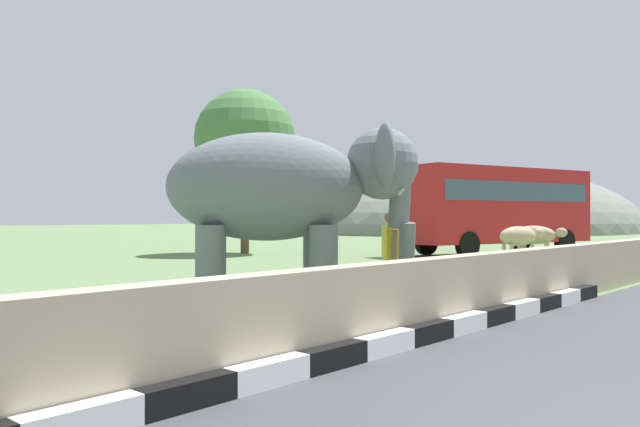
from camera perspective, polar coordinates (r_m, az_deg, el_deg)
The scene contains 9 objects.
striped_curb at distance 6.24m, azimuth -1.61°, elevation -13.56°, with size 16.20×0.20×0.24m.
barrier_parapet at distance 8.17m, azimuth 8.33°, elevation -7.67°, with size 28.00×0.36×1.00m, color tan.
elephant at distance 9.97m, azimuth -2.80°, elevation 2.09°, with size 3.90×3.76×2.98m.
person_handler at distance 10.81m, azimuth 6.44°, elevation -3.59°, with size 0.51×0.56×1.66m.
bus_red at distance 26.89m, azimuth 15.69°, elevation 0.86°, with size 9.09×4.88×3.50m.
cow_near at distance 21.94m, azimuth 17.56°, elevation -2.04°, with size 1.91×1.11×1.23m.
cow_mid at distance 23.49m, azimuth 18.84°, elevation -1.92°, with size 0.93×1.93×1.23m.
tree_distant at distance 26.89m, azimuth -6.80°, elevation 6.58°, with size 4.27×4.27×6.91m.
hill_east at distance 68.05m, azimuth 13.25°, elevation -1.57°, with size 41.92×33.53×13.54m.
Camera 1 is at (-4.76, -0.22, 1.55)m, focal length 35.40 mm.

